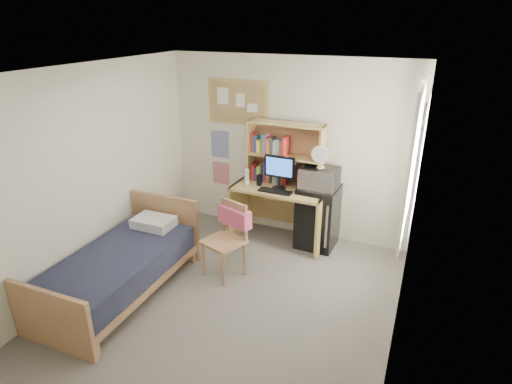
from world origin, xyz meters
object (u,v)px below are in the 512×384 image
at_px(bulletin_board, 238,102).
at_px(monitor, 279,173).
at_px(desk, 280,214).
at_px(speaker_left, 260,180).
at_px(mini_fridge, 318,216).
at_px(desk_fan, 321,158).
at_px(microwave, 320,178).
at_px(bed, 119,274).
at_px(desk_chair, 224,241).
at_px(speaker_right, 300,186).

xyz_separation_m(bulletin_board, monitor, (0.80, -0.40, -0.85)).
bearing_deg(desk, speaker_left, -168.69).
bearing_deg(monitor, mini_fridge, 15.58).
bearing_deg(desk_fan, microwave, 0.00).
xyz_separation_m(monitor, microwave, (0.54, 0.11, -0.03)).
bearing_deg(monitor, bed, -122.00).
distance_m(desk, monitor, 0.65).
relative_size(desk_chair, speaker_right, 5.30).
relative_size(desk_chair, monitor, 2.11).
bearing_deg(bulletin_board, monitor, -26.54).
bearing_deg(speaker_left, speaker_right, -0.00).
distance_m(mini_fridge, microwave, 0.59).
height_order(bulletin_board, speaker_left, bulletin_board).
height_order(desk_chair, monitor, monitor).
bearing_deg(mini_fridge, speaker_right, -146.94).
bearing_deg(desk_fan, bulletin_board, 170.80).
bearing_deg(mini_fridge, desk_chair, -122.69).
bearing_deg(desk, monitor, -90.00).
xyz_separation_m(speaker_right, desk_fan, (0.24, 0.12, 0.39)).
xyz_separation_m(desk, speaker_right, (0.30, -0.07, 0.51)).
xyz_separation_m(bulletin_board, desk, (0.80, -0.34, -1.50)).
xyz_separation_m(bed, monitor, (1.30, 1.92, 0.80)).
relative_size(desk, speaker_right, 7.31).
distance_m(monitor, desk_fan, 0.61).
relative_size(desk_chair, speaker_left, 6.09).
height_order(mini_fridge, speaker_right, speaker_right).
bearing_deg(speaker_right, monitor, 180.00).
height_order(desk_chair, desk_fan, desk_fan).
distance_m(bulletin_board, monitor, 1.23).
height_order(desk, speaker_left, speaker_left).
xyz_separation_m(desk, desk_chair, (-0.33, -1.15, 0.07)).
height_order(bed, microwave, microwave).
bearing_deg(monitor, desk, 90.00).
bearing_deg(speaker_right, desk_chair, -118.23).
bearing_deg(monitor, speaker_right, -0.00).
distance_m(mini_fridge, monitor, 0.83).
bearing_deg(bed, microwave, 47.59).
bearing_deg(desk, bulletin_board, 159.16).
height_order(speaker_left, desk_fan, desk_fan).
distance_m(speaker_left, desk_fan, 0.94).
xyz_separation_m(mini_fridge, speaker_left, (-0.84, -0.12, 0.47)).
bearing_deg(microwave, mini_fridge, 90.00).
distance_m(monitor, speaker_left, 0.34).
xyz_separation_m(bed, microwave, (1.84, 2.03, 0.77)).
distance_m(desk, bed, 2.37).
xyz_separation_m(desk_chair, bed, (-0.97, -0.83, -0.22)).
relative_size(bulletin_board, desk_fan, 3.33).
height_order(speaker_right, microwave, microwave).
bearing_deg(desk_fan, desk_chair, -123.11).
distance_m(speaker_right, desk_fan, 0.48).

